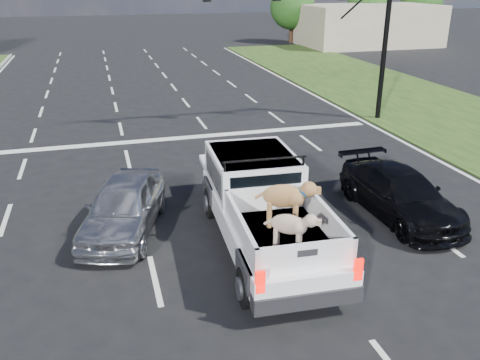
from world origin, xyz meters
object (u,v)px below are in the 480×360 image
at_px(black_coupe, 400,194).
at_px(traffic_signal, 336,11).
at_px(pickup_truck, 264,205).
at_px(silver_sedan, 123,206).

bearing_deg(black_coupe, traffic_signal, 74.32).
height_order(traffic_signal, pickup_truck, traffic_signal).
distance_m(silver_sedan, black_coupe, 7.28).
height_order(pickup_truck, silver_sedan, pickup_truck).
height_order(traffic_signal, silver_sedan, traffic_signal).
bearing_deg(silver_sedan, black_coupe, 9.19).
distance_m(pickup_truck, silver_sedan, 3.58).
bearing_deg(black_coupe, pickup_truck, -174.72).
distance_m(traffic_signal, silver_sedan, 12.99).
relative_size(silver_sedan, black_coupe, 0.93).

